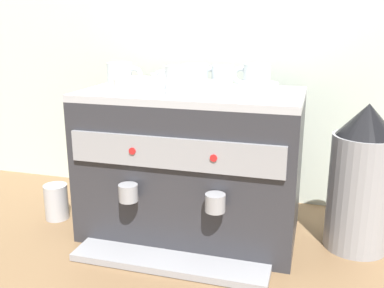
{
  "coord_description": "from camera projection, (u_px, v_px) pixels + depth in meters",
  "views": [
    {
      "loc": [
        0.38,
        -1.29,
        0.68
      ],
      "look_at": [
        0.0,
        0.0,
        0.3
      ],
      "focal_mm": 40.86,
      "sensor_mm": 36.0,
      "label": 1
    }
  ],
  "objects": [
    {
      "name": "ceramic_bowl_2",
      "position": [
        133.0,
        85.0,
        1.32
      ],
      "size": [
        0.12,
        0.12,
        0.04
      ],
      "color": "white",
      "rests_on": "espresso_machine"
    },
    {
      "name": "ceramic_bowl_3",
      "position": [
        258.0,
        89.0,
        1.28
      ],
      "size": [
        0.12,
        0.12,
        0.03
      ],
      "color": "white",
      "rests_on": "espresso_machine"
    },
    {
      "name": "milk_pitcher",
      "position": [
        56.0,
        202.0,
        1.54
      ],
      "size": [
        0.08,
        0.08,
        0.13
      ],
      "primitive_type": "cylinder",
      "color": "#B7B7BC",
      "rests_on": "ground_plane"
    },
    {
      "name": "ceramic_bowl_0",
      "position": [
        170.0,
        80.0,
        1.43
      ],
      "size": [
        0.13,
        0.13,
        0.04
      ],
      "color": "white",
      "rests_on": "espresso_machine"
    },
    {
      "name": "ceramic_cup_0",
      "position": [
        196.0,
        77.0,
        1.34
      ],
      "size": [
        0.1,
        0.11,
        0.08
      ],
      "color": "silver",
      "rests_on": "espresso_machine"
    },
    {
      "name": "ground_plane",
      "position": [
        192.0,
        230.0,
        1.47
      ],
      "size": [
        4.0,
        4.0,
        0.0
      ],
      "primitive_type": "plane",
      "color": "brown"
    },
    {
      "name": "coffee_grinder",
      "position": [
        361.0,
        180.0,
        1.31
      ],
      "size": [
        0.19,
        0.19,
        0.45
      ],
      "color": "#939399",
      "rests_on": "ground_plane"
    },
    {
      "name": "ceramic_cup_1",
      "position": [
        222.0,
        78.0,
        1.33
      ],
      "size": [
        0.06,
        0.1,
        0.08
      ],
      "color": "silver",
      "rests_on": "espresso_machine"
    },
    {
      "name": "ceramic_cup_2",
      "position": [
        255.0,
        76.0,
        1.38
      ],
      "size": [
        0.13,
        0.08,
        0.08
      ],
      "color": "silver",
      "rests_on": "espresso_machine"
    },
    {
      "name": "ceramic_bowl_1",
      "position": [
        208.0,
        89.0,
        1.24
      ],
      "size": [
        0.1,
        0.1,
        0.04
      ],
      "color": "white",
      "rests_on": "espresso_machine"
    },
    {
      "name": "ceramic_cup_3",
      "position": [
        175.0,
        80.0,
        1.26
      ],
      "size": [
        0.11,
        0.06,
        0.08
      ],
      "color": "silver",
      "rests_on": "espresso_machine"
    },
    {
      "name": "espresso_machine",
      "position": [
        192.0,
        164.0,
        1.41
      ],
      "size": [
        0.68,
        0.48,
        0.47
      ],
      "color": "#2D2D33",
      "rests_on": "ground_plane"
    },
    {
      "name": "tiled_backsplash_wall",
      "position": [
        218.0,
        73.0,
        1.66
      ],
      "size": [
        2.8,
        0.03,
        0.98
      ],
      "primitive_type": "cube",
      "color": "silver",
      "rests_on": "ground_plane"
    },
    {
      "name": "ceramic_cup_4",
      "position": [
        121.0,
        74.0,
        1.43
      ],
      "size": [
        0.12,
        0.08,
        0.08
      ],
      "color": "silver",
      "rests_on": "espresso_machine"
    }
  ]
}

